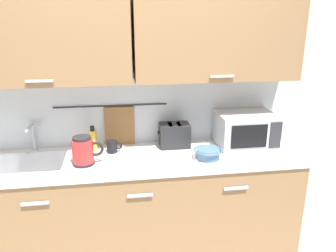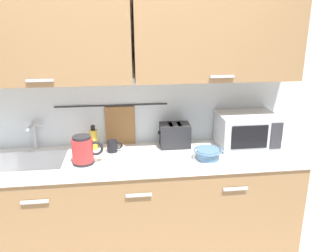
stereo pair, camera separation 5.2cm
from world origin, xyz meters
TOP-DOWN VIEW (x-y plane):
  - counter_unit at (-0.01, 0.30)m, footprint 2.53×0.64m
  - back_wall_assembly at (-0.00, 0.53)m, footprint 3.70×0.41m
  - sink_faucet at (-0.79, 0.53)m, footprint 0.09×0.17m
  - microwave at (0.90, 0.41)m, footprint 0.46×0.35m
  - electric_kettle at (-0.38, 0.22)m, footprint 0.23×0.16m
  - dish_soap_bottle at (-0.33, 0.49)m, footprint 0.06×0.06m
  - mug_near_sink at (-0.18, 0.41)m, footprint 0.12×0.08m
  - mixing_bowl at (0.52, 0.17)m, footprint 0.21×0.21m
  - toaster at (0.32, 0.46)m, footprint 0.26×0.17m

SIDE VIEW (x-z plane):
  - counter_unit at x=-0.01m, z-range 0.01..0.91m
  - mixing_bowl at x=0.52m, z-range 0.91..0.98m
  - mug_near_sink at x=-0.18m, z-range 0.90..1.00m
  - dish_soap_bottle at x=-0.33m, z-range 0.89..1.08m
  - toaster at x=0.32m, z-range 0.90..1.09m
  - electric_kettle at x=-0.38m, z-range 0.90..1.11m
  - microwave at x=0.90m, z-range 0.90..1.17m
  - sink_faucet at x=-0.79m, z-range 0.93..1.15m
  - back_wall_assembly at x=0.00m, z-range 0.27..2.77m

